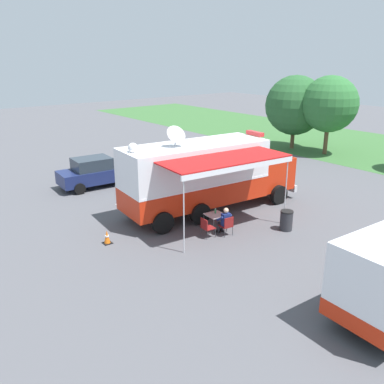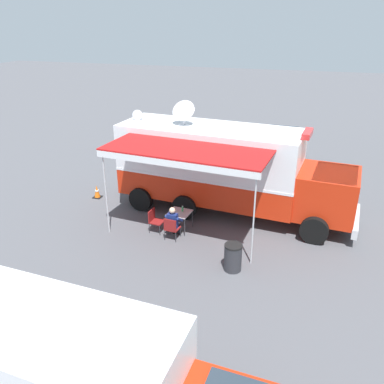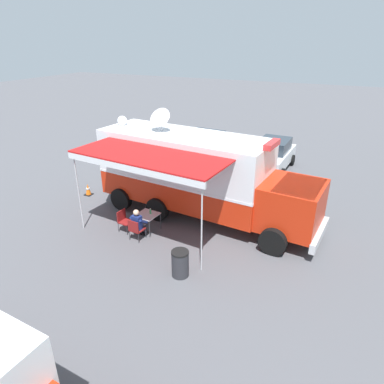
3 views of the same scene
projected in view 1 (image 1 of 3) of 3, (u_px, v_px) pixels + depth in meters
The scene contains 14 objects.
ground_plane at pixel (195, 213), 20.44m from camera, with size 100.00×100.00×0.00m, color #515156.
lot_stripe at pixel (156, 196), 22.83m from camera, with size 0.12×4.80×0.01m, color silver.
command_truck at pixel (208, 173), 20.18m from camera, with size 5.37×9.68×4.53m.
folding_table at pixel (215, 216), 18.30m from camera, with size 0.87×0.87×0.73m.
water_bottle at pixel (215, 211), 18.38m from camera, with size 0.07×0.07×0.22m.
folding_chair_at_table at pixel (227, 225), 17.74m from camera, with size 0.52×0.52×0.87m.
folding_chair_beside_table at pixel (206, 226), 17.56m from camera, with size 0.52×0.52×0.87m.
seated_responder at pixel (225, 220), 17.84m from camera, with size 0.69×0.59×1.25m.
trash_bin at pixel (286, 220), 18.34m from camera, with size 0.57×0.57×0.91m.
traffic_cone at pixel (107, 237), 17.07m from camera, with size 0.36×0.36×0.58m.
car_behind_truck at pixel (155, 162), 26.68m from camera, with size 4.26×2.14×1.76m.
car_far_corner at pixel (94, 172), 24.31m from camera, with size 2.24×4.31×1.76m.
tree_far_left at pixel (295, 105), 33.56m from camera, with size 4.82×4.82×5.97m.
tree_left_of_centre at pixel (330, 104), 31.43m from camera, with size 4.30×4.30×6.05m.
Camera 1 is at (14.86, -11.93, 7.46)m, focal length 38.50 mm.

